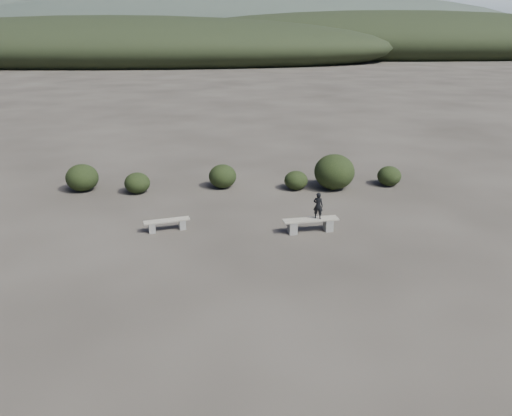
{
  "coord_description": "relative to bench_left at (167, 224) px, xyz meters",
  "views": [
    {
      "loc": [
        -0.43,
        -12.37,
        6.95
      ],
      "look_at": [
        0.07,
        3.5,
        1.1
      ],
      "focal_mm": 35.0,
      "sensor_mm": 36.0,
      "label": 1
    }
  ],
  "objects": [
    {
      "name": "seated_person",
      "position": [
        5.37,
        -0.25,
        0.73
      ],
      "size": [
        0.41,
        0.34,
        0.96
      ],
      "primitive_type": "imported",
      "rotation": [
        0.0,
        0.0,
        2.76
      ],
      "color": "black",
      "rests_on": "bench_right"
    },
    {
      "name": "mountain_ridges",
      "position": [
        -4.39,
        334.81,
        10.59
      ],
      "size": [
        500.0,
        400.0,
        56.0
      ],
      "color": "black",
      "rests_on": "ground"
    },
    {
      "name": "shrub_a",
      "position": [
        -1.87,
        4.34,
        0.21
      ],
      "size": [
        1.11,
        1.11,
        0.91
      ],
      "primitive_type": "ellipsoid",
      "color": "black",
      "rests_on": "ground"
    },
    {
      "name": "shrub_e",
      "position": [
        9.45,
        5.07,
        0.2
      ],
      "size": [
        1.08,
        1.08,
        0.9
      ],
      "primitive_type": "ellipsoid",
      "color": "black",
      "rests_on": "ground"
    },
    {
      "name": "shrub_b",
      "position": [
        1.84,
        4.98,
        0.29
      ],
      "size": [
        1.25,
        1.25,
        1.07
      ],
      "primitive_type": "ellipsoid",
      "color": "black",
      "rests_on": "ground"
    },
    {
      "name": "shrub_f",
      "position": [
        -4.36,
        4.74,
        0.35
      ],
      "size": [
        1.41,
        1.41,
        1.19
      ],
      "primitive_type": "ellipsoid",
      "color": "black",
      "rests_on": "ground"
    },
    {
      "name": "shrub_c",
      "position": [
        5.12,
        4.63,
        0.17
      ],
      "size": [
        1.05,
        1.05,
        0.84
      ],
      "primitive_type": "ellipsoid",
      "color": "black",
      "rests_on": "ground"
    },
    {
      "name": "shrub_d",
      "position": [
        6.84,
        4.67,
        0.54
      ],
      "size": [
        1.8,
        1.8,
        1.57
      ],
      "primitive_type": "ellipsoid",
      "color": "black",
      "rests_on": "ground"
    },
    {
      "name": "ground",
      "position": [
        3.1,
        -4.25,
        -0.25
      ],
      "size": [
        1200.0,
        1200.0,
        0.0
      ],
      "primitive_type": "plane",
      "color": "#322D27",
      "rests_on": "ground"
    },
    {
      "name": "bench_left",
      "position": [
        0.0,
        0.0,
        0.0
      ],
      "size": [
        1.66,
        0.78,
        0.41
      ],
      "rotation": [
        0.0,
        0.0,
        0.28
      ],
      "color": "slate",
      "rests_on": "ground"
    },
    {
      "name": "bench_right",
      "position": [
        5.12,
        -0.29,
        0.05
      ],
      "size": [
        2.03,
        0.75,
        0.5
      ],
      "rotation": [
        0.0,
        0.0,
        0.17
      ],
      "color": "slate",
      "rests_on": "ground"
    }
  ]
}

